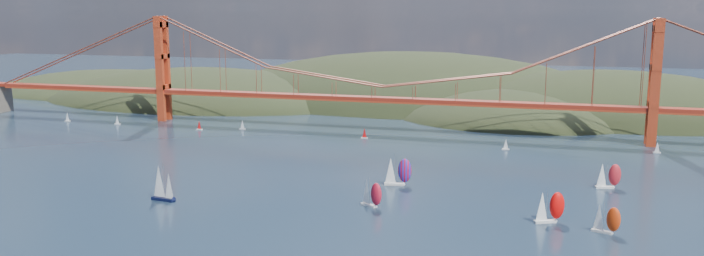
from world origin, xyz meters
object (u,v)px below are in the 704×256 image
racer_rwb (397,171)px  sloop_navy (162,184)px  racer_1 (549,206)px  racer_3 (608,175)px  racer_0 (371,193)px  racer_2 (606,219)px

racer_rwb → sloop_navy: bearing=-160.2°
racer_1 → racer_3: (18.44, 44.00, -0.24)m
sloop_navy → racer_0: bearing=17.4°
racer_1 → racer_2: racer_1 is taller
racer_1 → racer_3: bearing=41.7°
racer_2 → racer_rwb: racer_rwb is taller
sloop_navy → racer_3: size_ratio=1.31×
racer_0 → racer_1: size_ratio=0.89×
racer_3 → racer_1: bearing=-127.4°
racer_0 → racer_3: (70.12, 43.06, 0.26)m
sloop_navy → racer_1: size_ratio=1.24×
sloop_navy → racer_2: size_ratio=1.45×
sloop_navy → racer_2: 130.78m
racer_3 → racer_rwb: size_ratio=0.89×
racer_1 → racer_rwb: bearing=125.0°
sloop_navy → racer_3: bearing=29.3°
racer_1 → racer_3: size_ratio=1.05×
sloop_navy → racer_1: bearing=12.4°
racer_2 → racer_3: bearing=105.1°
racer_0 → racer_rwb: size_ratio=0.84×
racer_0 → racer_rwb: 27.13m
racer_0 → racer_rwb: bearing=113.7°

